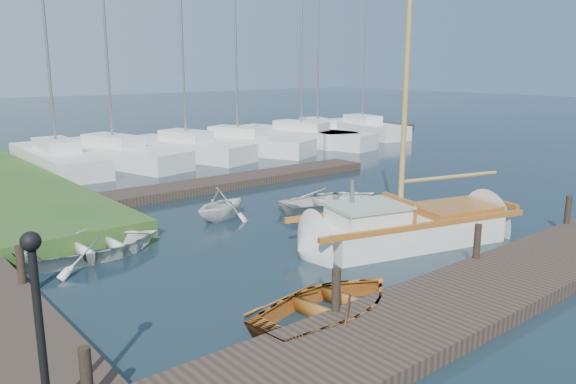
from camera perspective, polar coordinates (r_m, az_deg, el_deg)
ground at (r=15.86m, az=0.00°, el=-4.23°), size 160.00×160.00×0.00m
near_dock at (r=12.07m, az=18.70°, el=-9.73°), size 18.00×2.20×0.30m
far_dock at (r=22.08m, az=-6.73°, el=0.92°), size 14.00×1.60×0.30m
pontoon at (r=34.27m, az=-4.12°, el=5.15°), size 30.00×1.60×0.30m
mooring_post_0 at (r=8.07m, az=-19.81°, el=-17.16°), size 0.16×0.16×0.80m
mooring_post_1 at (r=10.23m, az=4.91°, el=-9.86°), size 0.16×0.16×0.80m
mooring_post_2 at (r=13.59m, az=18.67°, el=-4.75°), size 0.16×0.16×0.80m
mooring_post_3 at (r=17.47m, az=26.56°, el=-1.63°), size 0.16×0.16×0.80m
mooring_post_4 at (r=12.63m, az=-25.50°, el=-6.65°), size 0.16×0.16×0.80m
lamp_post at (r=7.44m, az=-24.15°, el=-10.11°), size 0.24×0.24×2.44m
sailboat at (r=15.36m, az=12.35°, el=-3.77°), size 7.41×3.73×9.83m
dinghy at (r=10.67m, az=4.36°, el=-10.91°), size 3.62×2.76×0.70m
tender_a at (r=14.70m, az=-19.27°, el=-4.87°), size 3.53×2.54×0.72m
tender_b at (r=17.38m, az=-6.74°, el=-0.92°), size 2.54×2.35×1.11m
tender_c at (r=18.49m, az=4.47°, el=-0.63°), size 3.96×3.13×0.74m
marina_boat_0 at (r=27.51m, az=-22.42°, el=3.27°), size 2.37×8.18×11.36m
marina_boat_1 at (r=28.29m, az=-17.30°, el=3.87°), size 4.32×9.13×11.15m
marina_boat_2 at (r=29.35m, az=-10.29°, el=4.56°), size 4.18×7.94×11.37m
marina_boat_3 at (r=30.82m, az=-5.13°, el=5.10°), size 5.43×8.64×12.20m
marina_boat_4 at (r=33.86m, az=1.34°, el=5.80°), size 4.41×9.54×10.84m
marina_boat_5 at (r=35.52m, az=2.98°, el=6.11°), size 5.03×8.54×10.42m
marina_boat_6 at (r=38.37m, az=7.55°, el=6.50°), size 3.22×7.48×9.78m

